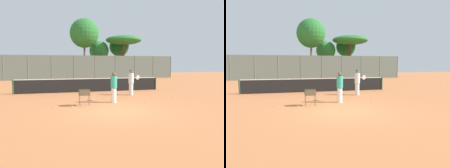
# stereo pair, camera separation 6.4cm
# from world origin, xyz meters

# --- Properties ---
(ground_plane) EXTENTS (80.00, 80.00, 0.00)m
(ground_plane) POSITION_xyz_m (0.00, 0.00, 0.00)
(ground_plane) COLOR #C67242
(tennis_net) EXTENTS (11.38, 0.10, 1.07)m
(tennis_net) POSITION_xyz_m (0.00, 7.31, 0.56)
(tennis_net) COLOR #26592D
(tennis_net) RESTS_ON ground_plane
(back_fence) EXTENTS (30.34, 0.08, 3.36)m
(back_fence) POSITION_xyz_m (0.00, 21.28, 1.68)
(back_fence) COLOR slate
(back_fence) RESTS_ON ground_plane
(tree_0) EXTENTS (5.76, 5.76, 6.71)m
(tree_0) POSITION_xyz_m (8.25, 24.35, 5.90)
(tree_0) COLOR brown
(tree_0) RESTS_ON ground_plane
(tree_1) EXTENTS (3.22, 3.22, 5.99)m
(tree_1) POSITION_xyz_m (4.58, 26.09, 4.36)
(tree_1) COLOR brown
(tree_1) RESTS_ON ground_plane
(tree_2) EXTENTS (3.39, 3.39, 6.86)m
(tree_2) POSITION_xyz_m (8.31, 26.93, 5.12)
(tree_2) COLOR brown
(tree_2) RESTS_ON ground_plane
(tree_3) EXTENTS (4.35, 4.35, 8.94)m
(tree_3) POSITION_xyz_m (1.82, 23.54, 6.74)
(tree_3) COLOR brown
(tree_3) RESTS_ON ground_plane
(player_white_outfit) EXTENTS (0.49, 0.86, 1.73)m
(player_white_outfit) POSITION_xyz_m (0.54, 2.26, 0.89)
(player_white_outfit) COLOR white
(player_white_outfit) RESTS_ON ground_plane
(player_red_cap) EXTENTS (0.92, 0.37, 1.78)m
(player_red_cap) POSITION_xyz_m (2.51, 4.79, 0.92)
(player_red_cap) COLOR white
(player_red_cap) RESTS_ON ground_plane
(ball_cart) EXTENTS (0.56, 0.41, 0.87)m
(ball_cart) POSITION_xyz_m (-1.25, 1.67, 0.64)
(ball_cart) COLOR brown
(ball_cart) RESTS_ON ground_plane
(tennis_ball_0) EXTENTS (0.07, 0.07, 0.07)m
(tennis_ball_0) POSITION_xyz_m (-1.91, 1.49, 0.03)
(tennis_ball_0) COLOR #D1E54C
(tennis_ball_0) RESTS_ON ground_plane
(tennis_ball_1) EXTENTS (0.07, 0.07, 0.07)m
(tennis_ball_1) POSITION_xyz_m (4.73, 2.93, 0.03)
(tennis_ball_1) COLOR #D1E54C
(tennis_ball_1) RESTS_ON ground_plane
(tennis_ball_2) EXTENTS (0.07, 0.07, 0.07)m
(tennis_ball_2) POSITION_xyz_m (-0.94, 3.66, 0.03)
(tennis_ball_2) COLOR #D1E54C
(tennis_ball_2) RESTS_ON ground_plane
(tennis_ball_3) EXTENTS (0.07, 0.07, 0.07)m
(tennis_ball_3) POSITION_xyz_m (-4.81, 6.11, 0.03)
(tennis_ball_3) COLOR #D1E54C
(tennis_ball_3) RESTS_ON ground_plane
(tennis_ball_4) EXTENTS (0.07, 0.07, 0.07)m
(tennis_ball_4) POSITION_xyz_m (-2.85, 1.47, 0.03)
(tennis_ball_4) COLOR #D1E54C
(tennis_ball_4) RESTS_ON ground_plane
(tennis_ball_5) EXTENTS (0.07, 0.07, 0.07)m
(tennis_ball_5) POSITION_xyz_m (2.32, 1.75, 0.03)
(tennis_ball_5) COLOR #D1E54C
(tennis_ball_5) RESTS_ON ground_plane
(tennis_ball_6) EXTENTS (0.07, 0.07, 0.07)m
(tennis_ball_6) POSITION_xyz_m (4.17, 6.77, 0.03)
(tennis_ball_6) COLOR #D1E54C
(tennis_ball_6) RESTS_ON ground_plane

